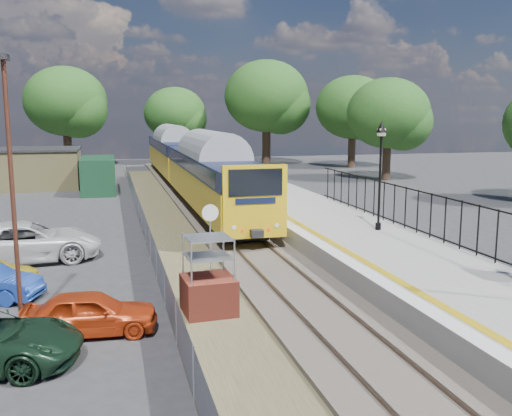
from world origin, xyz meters
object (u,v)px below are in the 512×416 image
object	(u,v)px
brick_plinth	(208,277)
speed_sign	(210,231)
victorian_lamp_north	(381,150)
car_white	(26,242)
car_red	(90,313)
train	(187,160)
carpark_lamp	(11,179)

from	to	relation	value
brick_plinth	speed_sign	size ratio (longest dim) A/B	0.83
victorian_lamp_north	car_white	bearing A→B (deg)	173.11
victorian_lamp_north	car_red	xyz separation A→B (m)	(-11.62, -6.74, -3.71)
train	speed_sign	xyz separation A→B (m)	(-2.50, -24.16, -0.43)
train	brick_plinth	bearing A→B (deg)	-96.46
victorian_lamp_north	car_white	distance (m)	14.80
speed_sign	carpark_lamp	bearing A→B (deg)	-157.98
speed_sign	car_red	xyz separation A→B (m)	(-3.82, -3.43, -1.32)
car_red	brick_plinth	bearing A→B (deg)	-74.01
speed_sign	car_red	world-z (taller)	speed_sign
carpark_lamp	car_white	distance (m)	8.50
brick_plinth	carpark_lamp	xyz separation A→B (m)	(-5.09, -0.03, 2.99)
victorian_lamp_north	carpark_lamp	world-z (taller)	carpark_lamp
car_white	victorian_lamp_north	bearing A→B (deg)	-103.53
victorian_lamp_north	brick_plinth	bearing A→B (deg)	-144.19
speed_sign	carpark_lamp	distance (m)	6.63
victorian_lamp_north	train	size ratio (longest dim) A/B	0.11
train	car_white	world-z (taller)	train
car_red	victorian_lamp_north	bearing A→B (deg)	-56.39
brick_plinth	carpark_lamp	size ratio (longest dim) A/B	0.32
victorian_lamp_north	car_red	bearing A→B (deg)	-149.86
victorian_lamp_north	brick_plinth	xyz separation A→B (m)	(-8.34, -6.02, -3.17)
train	car_red	size ratio (longest dim) A/B	11.74
speed_sign	car_red	bearing A→B (deg)	-141.99
victorian_lamp_north	car_white	world-z (taller)	victorian_lamp_north
brick_plinth	car_red	xyz separation A→B (m)	(-3.28, -0.73, -0.53)
brick_plinth	speed_sign	world-z (taller)	speed_sign
brick_plinth	car_white	world-z (taller)	brick_plinth
carpark_lamp	brick_plinth	bearing A→B (deg)	0.39
carpark_lamp	car_white	bearing A→B (deg)	96.24
car_white	train	bearing A→B (deg)	-31.78
victorian_lamp_north	car_white	xyz separation A→B (m)	(-14.27, 1.72, -3.50)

